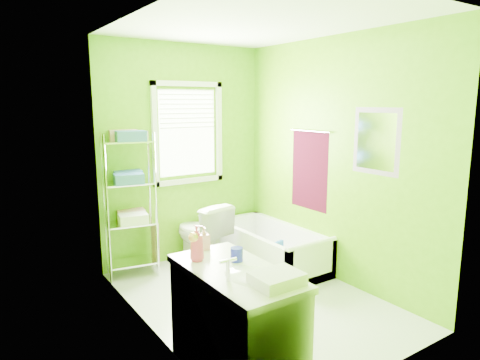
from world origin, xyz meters
TOP-DOWN VIEW (x-y plane):
  - ground at (0.00, 0.00)m, footprint 2.90×2.90m
  - room_envelope at (0.00, 0.00)m, footprint 2.14×2.94m
  - window at (0.05, 1.42)m, footprint 0.92×0.05m
  - door at (-1.04, -1.00)m, footprint 0.09×0.80m
  - right_wall_decor at (1.04, -0.02)m, footprint 0.04×1.48m
  - bathtub at (0.70, 0.62)m, footprint 0.69×1.48m
  - toilet at (0.03, 1.10)m, footprint 0.55×0.81m
  - vanity at (-0.79, -0.90)m, footprint 0.54×1.05m
  - wire_shelf_unit at (-0.74, 1.27)m, footprint 0.59×0.48m

SIDE VIEW (x-z plane):
  - ground at x=0.00m, z-range 0.00..0.00m
  - bathtub at x=0.70m, z-range -0.09..0.39m
  - toilet at x=0.03m, z-range 0.00..0.76m
  - vanity at x=-0.79m, z-range -0.10..0.95m
  - wire_shelf_unit at x=-0.74m, z-range 0.18..1.80m
  - door at x=-1.04m, z-range 0.00..2.00m
  - right_wall_decor at x=1.04m, z-range 0.74..1.91m
  - room_envelope at x=0.00m, z-range 0.24..2.86m
  - window at x=0.05m, z-range 1.00..2.22m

